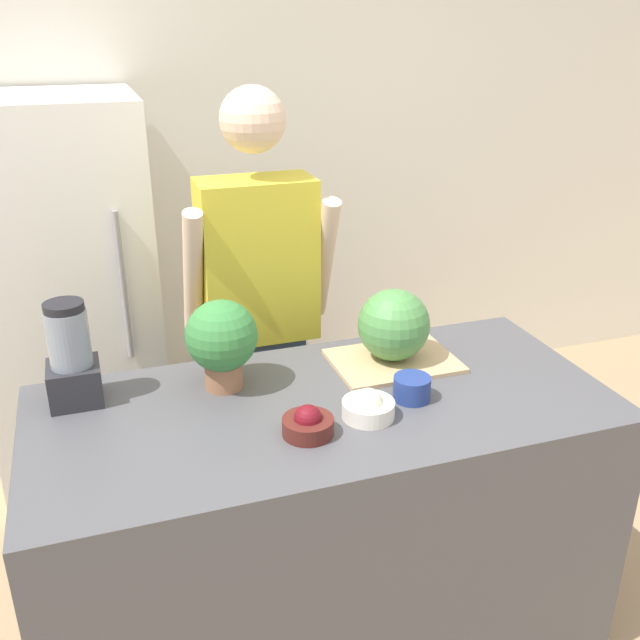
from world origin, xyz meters
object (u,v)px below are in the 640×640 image
(bowl_cherries, at_px, (308,424))
(blender, at_px, (71,359))
(bowl_small_blue, at_px, (412,388))
(person, at_px, (260,318))
(bowl_cream, at_px, (368,407))
(watermelon, at_px, (394,325))
(refrigerator, at_px, (70,300))
(potted_plant, at_px, (222,339))

(bowl_cherries, height_order, blender, blender)
(bowl_small_blue, bearing_deg, person, 109.94)
(bowl_cherries, distance_m, bowl_cream, 0.19)
(watermelon, height_order, bowl_small_blue, watermelon)
(refrigerator, xyz_separation_m, bowl_cherries, (0.61, -1.46, 0.10))
(bowl_cherries, relative_size, bowl_cream, 0.94)
(blender, distance_m, potted_plant, 0.44)
(bowl_cherries, bearing_deg, bowl_small_blue, 13.63)
(person, height_order, watermelon, person)
(bowl_cherries, distance_m, bowl_small_blue, 0.36)
(blender, bearing_deg, bowl_small_blue, -18.01)
(bowl_cream, bearing_deg, refrigerator, 119.37)
(watermelon, xyz_separation_m, bowl_cherries, (-0.40, -0.34, -0.10))
(bowl_cream, xyz_separation_m, blender, (-0.79, 0.36, 0.11))
(person, bearing_deg, bowl_cream, -82.08)
(refrigerator, height_order, potted_plant, refrigerator)
(bowl_small_blue, xyz_separation_m, potted_plant, (-0.52, 0.25, 0.13))
(watermelon, height_order, bowl_cream, watermelon)
(person, relative_size, blender, 5.60)
(watermelon, bearing_deg, bowl_cream, -124.75)
(blender, bearing_deg, person, 33.78)
(refrigerator, relative_size, blender, 5.39)
(person, bearing_deg, refrigerator, 138.38)
(bowl_cream, bearing_deg, potted_plant, 138.95)
(watermelon, xyz_separation_m, bowl_small_blue, (-0.05, -0.25, -0.10))
(watermelon, bearing_deg, bowl_cherries, -140.14)
(refrigerator, bearing_deg, watermelon, -47.90)
(blender, relative_size, potted_plant, 1.11)
(refrigerator, xyz_separation_m, potted_plant, (0.45, -1.12, 0.23))
(watermelon, relative_size, potted_plant, 0.83)
(potted_plant, bearing_deg, watermelon, -0.40)
(potted_plant, bearing_deg, bowl_cream, -41.05)
(watermelon, relative_size, bowl_cream, 1.56)
(refrigerator, distance_m, bowl_cream, 1.64)
(watermelon, bearing_deg, person, 122.47)
(person, bearing_deg, watermelon, -57.53)
(bowl_cherries, bearing_deg, blender, 146.51)
(refrigerator, relative_size, bowl_small_blue, 15.20)
(person, height_order, bowl_cherries, person)
(potted_plant, bearing_deg, person, 64.54)
(bowl_cherries, distance_m, potted_plant, 0.40)
(watermelon, distance_m, potted_plant, 0.57)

